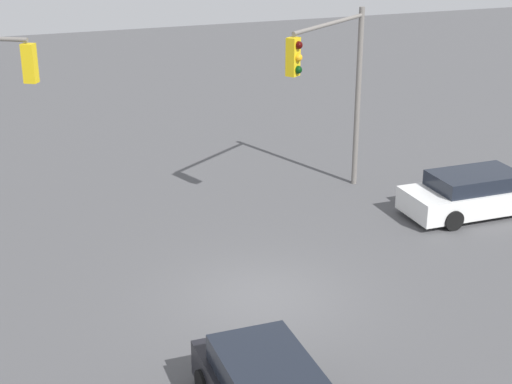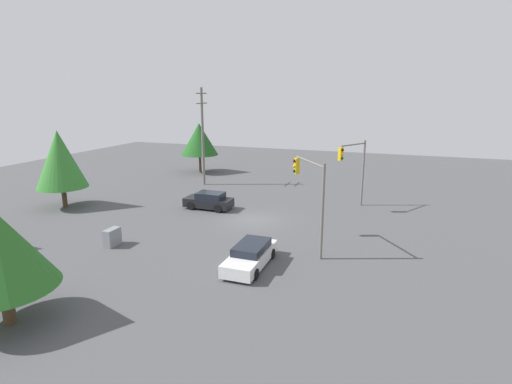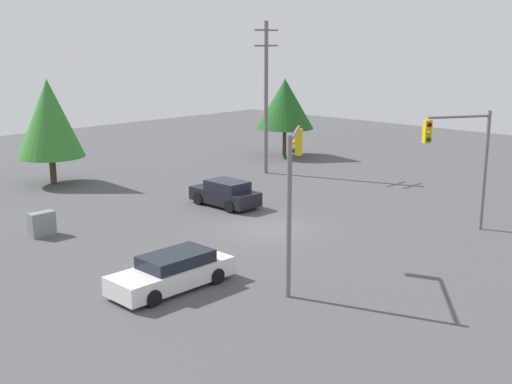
# 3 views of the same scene
# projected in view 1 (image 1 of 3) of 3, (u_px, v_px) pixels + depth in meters

# --- Properties ---
(ground_plane) EXTENTS (80.00, 80.00, 0.00)m
(ground_plane) POSITION_uv_depth(u_px,v_px,m) (264.00, 298.00, 18.92)
(ground_plane) COLOR #4C4C4F
(sedan_white) EXTENTS (4.78, 1.92, 1.32)m
(sedan_white) POSITION_uv_depth(u_px,v_px,m) (479.00, 193.00, 23.69)
(sedan_white) COLOR silver
(sedan_white) RESTS_ON ground_plane
(traffic_signal_main) EXTENTS (3.63, 2.75, 5.83)m
(traffic_signal_main) POSITION_uv_depth(u_px,v_px,m) (334.00, 74.00, 23.50)
(traffic_signal_main) COLOR slate
(traffic_signal_main) RESTS_ON ground_plane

